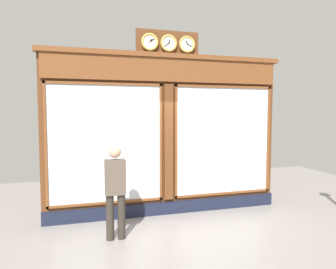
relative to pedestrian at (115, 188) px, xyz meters
The scene contains 2 objects.
shop_facade 1.93m from the pedestrian, 137.40° to the right, with size 5.39×0.42×4.03m.
pedestrian is the anchor object (origin of this frame).
Camera 1 is at (1.81, 6.32, 2.27)m, focal length 32.03 mm.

